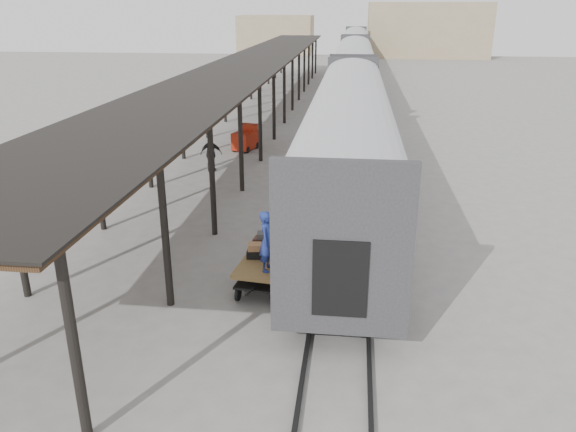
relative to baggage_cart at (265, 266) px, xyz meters
The scene contains 11 objects.
ground 1.40m from the baggage_cart, 146.23° to the left, with size 160.00×160.00×0.00m, color slate.
train 34.61m from the baggage_cart, 86.41° to the left, with size 3.45×76.01×4.01m.
canopy 25.31m from the baggage_cart, 100.17° to the left, with size 4.90×64.30×4.15m.
rails 34.76m from the baggage_cart, 86.42° to the left, with size 1.54×150.00×0.12m.
building_far 79.82m from the baggage_cart, 80.64° to the left, with size 18.00×10.00×8.00m, color tan.
building_left 83.45m from the baggage_cart, 97.60° to the left, with size 12.00×8.00×6.00m, color tan.
baggage_cart is the anchor object (origin of this frame).
suitcase_stack 0.55m from the baggage_cart, 100.19° to the left, with size 1.21×0.97×0.59m.
luggage_tug 16.30m from the baggage_cart, 102.70° to the left, with size 1.37×1.77×1.38m.
porter 1.25m from the baggage_cart, 75.35° to the right, with size 0.61×0.40×1.68m, color navy.
pedestrian 12.32m from the baggage_cart, 111.03° to the left, with size 1.03×0.43×1.76m, color black.
Camera 1 is at (3.35, -14.87, 7.57)m, focal length 35.00 mm.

